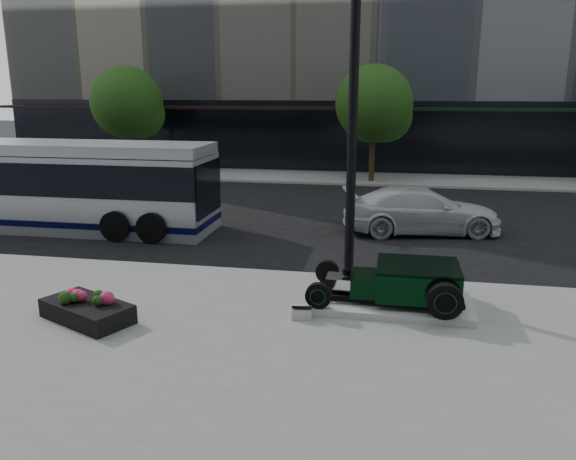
% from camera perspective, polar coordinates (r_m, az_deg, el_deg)
% --- Properties ---
extents(ground, '(120.00, 120.00, 0.00)m').
position_cam_1_polar(ground, '(16.24, 2.91, -2.49)').
color(ground, black).
rests_on(ground, ground).
extents(sidewalk_far, '(70.00, 4.00, 0.12)m').
position_cam_1_polar(sidewalk_far, '(29.85, 6.59, 5.26)').
color(sidewalk_far, gray).
rests_on(sidewalk_far, ground).
extents(street_trees, '(29.80, 3.80, 5.70)m').
position_cam_1_polar(street_trees, '(28.52, 9.01, 12.25)').
color(street_trees, black).
rests_on(street_trees, sidewalk_far).
extents(display_plinth, '(3.40, 1.80, 0.15)m').
position_cam_1_polar(display_plinth, '(12.36, 10.30, -7.23)').
color(display_plinth, silver).
rests_on(display_plinth, sidewalk_near).
extents(hot_rod, '(3.22, 2.00, 0.81)m').
position_cam_1_polar(hot_rod, '(12.19, 11.98, -5.10)').
color(hot_rod, black).
rests_on(hot_rod, display_plinth).
extents(info_plaque, '(0.43, 0.35, 0.31)m').
position_cam_1_polar(info_plaque, '(11.52, 1.41, -8.34)').
color(info_plaque, silver).
rests_on(info_plaque, sidewalk_near).
extents(lamppost, '(0.41, 0.41, 7.39)m').
position_cam_1_polar(lamppost, '(13.07, 6.53, 9.18)').
color(lamppost, black).
rests_on(lamppost, sidewalk_near).
extents(flower_planter, '(2.13, 1.67, 0.62)m').
position_cam_1_polar(flower_planter, '(12.08, -19.73, -7.60)').
color(flower_planter, black).
rests_on(flower_planter, sidewalk_near).
extents(transit_bus, '(12.12, 2.88, 2.92)m').
position_cam_1_polar(transit_bus, '(20.94, -23.92, 4.27)').
color(transit_bus, silver).
rests_on(transit_bus, ground).
extents(white_sedan, '(5.41, 2.96, 1.49)m').
position_cam_1_polar(white_sedan, '(19.02, 13.40, 1.93)').
color(white_sedan, silver).
rests_on(white_sedan, ground).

